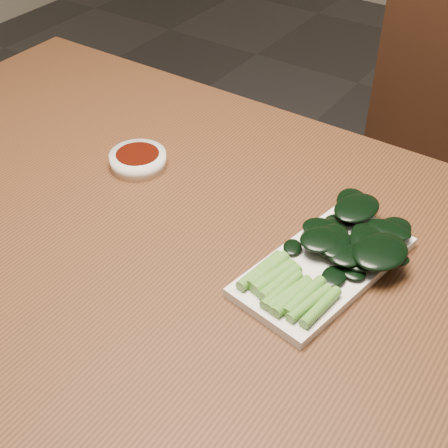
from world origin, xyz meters
TOP-DOWN VIEW (x-y plane):
  - table at (0.00, 0.00)m, footprint 1.40×0.80m
  - chair_far at (0.12, 0.71)m, footprint 0.47×0.47m
  - sauce_bowl at (-0.19, 0.10)m, footprint 0.09×0.09m
  - serving_plate at (0.19, 0.05)m, footprint 0.17×0.28m
  - gai_lan at (0.20, 0.07)m, footprint 0.18×0.30m

SIDE VIEW (x-z plane):
  - chair_far at x=0.12m, z-range 0.04..0.93m
  - table at x=0.00m, z-range 0.30..1.05m
  - serving_plate at x=0.19m, z-range 0.75..0.76m
  - sauce_bowl at x=-0.19m, z-range 0.75..0.78m
  - gai_lan at x=0.20m, z-range 0.76..0.79m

